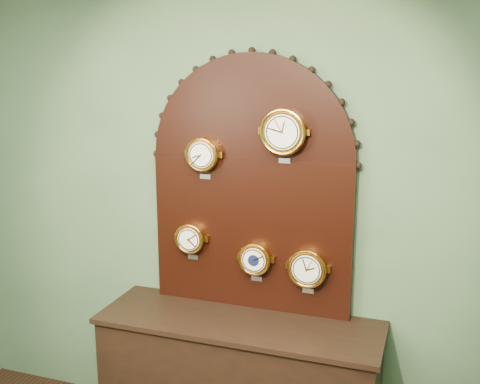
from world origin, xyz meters
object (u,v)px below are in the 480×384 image
at_px(hygrometer, 191,238).
at_px(barometer, 255,259).
at_px(display_board, 251,177).
at_px(arabic_clock, 283,132).
at_px(roman_clock, 203,154).
at_px(tide_clock, 307,268).

relative_size(hygrometer, barometer, 0.97).
xyz_separation_m(display_board, arabic_clock, (0.21, -0.07, 0.28)).
bearing_deg(roman_clock, barometer, -0.01).
bearing_deg(roman_clock, tide_clock, -0.06).
distance_m(roman_clock, hygrometer, 0.52).
distance_m(hygrometer, tide_clock, 0.73).
bearing_deg(arabic_clock, hygrometer, 179.81).
relative_size(display_board, barometer, 6.20).
relative_size(hygrometer, tide_clock, 0.86).
bearing_deg(arabic_clock, display_board, 161.80).
bearing_deg(tide_clock, barometer, 179.88).
height_order(arabic_clock, tide_clock, arabic_clock).
xyz_separation_m(barometer, tide_clock, (0.31, -0.00, -0.02)).
bearing_deg(display_board, hygrometer, -169.74).
relative_size(roman_clock, arabic_clock, 0.81).
height_order(display_board, arabic_clock, display_board).
xyz_separation_m(display_board, hygrometer, (-0.36, -0.07, -0.39)).
relative_size(display_board, roman_clock, 6.08).
xyz_separation_m(roman_clock, barometer, (0.32, -0.00, -0.60)).
relative_size(display_board, tide_clock, 5.52).
bearing_deg(display_board, roman_clock, -166.45).
bearing_deg(tide_clock, display_board, 169.49).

